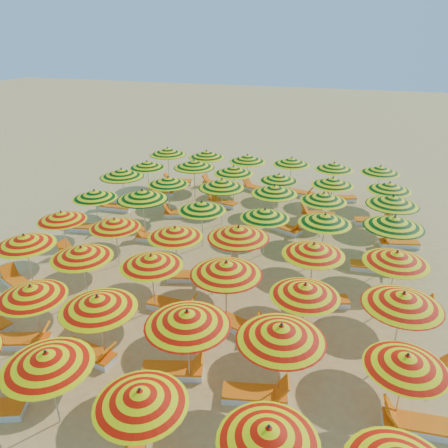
{
  "coord_description": "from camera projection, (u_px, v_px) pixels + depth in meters",
  "views": [
    {
      "loc": [
        4.84,
        -15.04,
        8.92
      ],
      "look_at": [
        0.0,
        0.5,
        1.6
      ],
      "focal_mm": 35.0,
      "sensor_mm": 36.0,
      "label": 1
    }
  ],
  "objects": [
    {
      "name": "ground",
      "position": [
        220.0,
        264.0,
        18.06
      ],
      "size": [
        120.0,
        120.0,
        0.0
      ],
      "primitive_type": "plane",
      "color": "#D4B65E",
      "rests_on": "ground"
    },
    {
      "name": "umbrella_2",
      "position": [
        47.0,
        359.0,
        10.01
      ],
      "size": [
        2.74,
        2.74,
        2.24
      ],
      "color": "silver",
      "rests_on": "ground"
    },
    {
      "name": "umbrella_3",
      "position": [
        140.0,
        397.0,
        9.09
      ],
      "size": [
        2.14,
        2.14,
        2.15
      ],
      "color": "silver",
      "rests_on": "ground"
    },
    {
      "name": "umbrella_4",
      "position": [
        268.0,
        435.0,
        8.26
      ],
      "size": [
        2.13,
        2.13,
        2.14
      ],
      "color": "silver",
      "rests_on": "ground"
    },
    {
      "name": "umbrella_7",
      "position": [
        31.0,
        292.0,
        12.73
      ],
      "size": [
        2.04,
        2.04,
        2.15
      ],
      "color": "silver",
      "rests_on": "ground"
    },
    {
      "name": "umbrella_8",
      "position": [
        98.0,
        303.0,
        11.98
      ],
      "size": [
        2.36,
        2.36,
        2.3
      ],
      "color": "silver",
      "rests_on": "ground"
    },
    {
      "name": "umbrella_9",
      "position": [
        187.0,
        318.0,
        11.2
      ],
      "size": [
        2.79,
        2.79,
        2.4
      ],
      "color": "silver",
      "rests_on": "ground"
    },
    {
      "name": "umbrella_10",
      "position": [
        281.0,
        333.0,
        10.7
      ],
      "size": [
        2.91,
        2.91,
        2.38
      ],
      "color": "silver",
      "rests_on": "ground"
    },
    {
      "name": "umbrella_11",
      "position": [
        407.0,
        362.0,
        10.15
      ],
      "size": [
        2.58,
        2.58,
        2.08
      ],
      "color": "silver",
      "rests_on": "ground"
    },
    {
      "name": "umbrella_12",
      "position": [
        24.0,
        240.0,
        15.58
      ],
      "size": [
        2.17,
        2.17,
        2.27
      ],
      "color": "silver",
      "rests_on": "ground"
    },
    {
      "name": "umbrella_13",
      "position": [
        81.0,
        252.0,
        14.79
      ],
      "size": [
        2.54,
        2.54,
        2.24
      ],
      "color": "silver",
      "rests_on": "ground"
    },
    {
      "name": "umbrella_14",
      "position": [
        151.0,
        261.0,
        14.32
      ],
      "size": [
        2.1,
        2.1,
        2.22
      ],
      "color": "silver",
      "rests_on": "ground"
    },
    {
      "name": "umbrella_15",
      "position": [
        226.0,
        268.0,
        13.52
      ],
      "size": [
        2.89,
        2.89,
        2.41
      ],
      "color": "silver",
      "rests_on": "ground"
    },
    {
      "name": "umbrella_16",
      "position": [
        305.0,
        290.0,
        12.73
      ],
      "size": [
        2.68,
        2.68,
        2.2
      ],
      "color": "silver",
      "rests_on": "ground"
    },
    {
      "name": "umbrella_17",
      "position": [
        403.0,
        300.0,
        12.03
      ],
      "size": [
        2.75,
        2.75,
        2.36
      ],
      "color": "silver",
      "rests_on": "ground"
    },
    {
      "name": "umbrella_18",
      "position": [
        61.0,
        216.0,
        17.91
      ],
      "size": [
        2.48,
        2.48,
        2.12
      ],
      "color": "silver",
      "rests_on": "ground"
    },
    {
      "name": "umbrella_19",
      "position": [
        115.0,
        223.0,
        17.24
      ],
      "size": [
        2.11,
        2.11,
        2.13
      ],
      "color": "silver",
      "rests_on": "ground"
    },
    {
      "name": "umbrella_20",
      "position": [
        175.0,
        232.0,
        16.31
      ],
      "size": [
        2.68,
        2.68,
        2.22
      ],
      "color": "silver",
      "rests_on": "ground"
    },
    {
      "name": "umbrella_21",
      "position": [
        238.0,
        232.0,
        15.87
      ],
      "size": [
        2.43,
        2.43,
        2.42
      ],
      "color": "silver",
      "rests_on": "ground"
    },
    {
      "name": "umbrella_22",
      "position": [
        314.0,
        249.0,
        14.89
      ],
      "size": [
        2.77,
        2.77,
        2.3
      ],
      "color": "silver",
      "rests_on": "ground"
    },
    {
      "name": "umbrella_23",
      "position": [
        397.0,
        257.0,
        14.36
      ],
      "size": [
        2.4,
        2.4,
        2.3
      ],
      "color": "silver",
      "rests_on": "ground"
    },
    {
      "name": "umbrella_24",
      "position": [
        94.0,
        194.0,
        20.15
      ],
      "size": [
        2.69,
        2.69,
        2.17
      ],
      "color": "silver",
      "rests_on": "ground"
    },
    {
      "name": "umbrella_25",
      "position": [
        142.0,
        195.0,
        19.42
      ],
      "size": [
        2.48,
        2.48,
        2.43
      ],
      "color": "silver",
      "rests_on": "ground"
    },
    {
      "name": "umbrella_26",
      "position": [
        202.0,
        206.0,
        18.73
      ],
      "size": [
        2.12,
        2.12,
        2.2
      ],
      "color": "silver",
      "rests_on": "ground"
    },
    {
      "name": "umbrella_27",
      "position": [
        265.0,
        213.0,
        18.04
      ],
      "size": [
        2.43,
        2.43,
        2.18
      ],
      "color": "silver",
      "rests_on": "ground"
    },
    {
      "name": "umbrella_28",
      "position": [
        325.0,
        219.0,
        17.39
      ],
      "size": [
        2.48,
        2.48,
        2.25
      ],
      "color": "silver",
      "rests_on": "ground"
    },
    {
      "name": "umbrella_29",
      "position": [
        394.0,
        222.0,
        16.7
      ],
      "size": [
        2.79,
        2.79,
        2.43
      ],
      "color": "silver",
      "rests_on": "ground"
    },
    {
      "name": "umbrella_30",
      "position": [
        122.0,
        173.0,
        22.45
      ],
      "size": [
        2.99,
        2.99,
        2.4
      ],
      "color": "silver",
      "rests_on": "ground"
    },
    {
      "name": "umbrella_31",
      "position": [
        168.0,
        181.0,
        21.89
      ],
      "size": [
        2.58,
        2.58,
        2.18
      ],
      "color": "silver",
      "rests_on": "ground"
    },
    {
      "name": "umbrella_32",
      "position": [
        222.0,
        184.0,
        20.9
      ],
      "size": [
        2.51,
        2.51,
        2.4
      ],
      "color": "silver",
      "rests_on": "ground"
    },
    {
      "name": "umbrella_33",
      "position": [
        274.0,
        190.0,
        20.31
      ],
      "size": [
        2.61,
        2.61,
        2.33
      ],
      "color": "silver",
      "rests_on": "ground"
    },
    {
      "name": "umbrella_34",
      "position": [
        324.0,
        197.0,
        19.66
      ],
      "size": [
        2.33,
        2.33,
        2.24
      ],
      "color": "silver",
      "rests_on": "ground"
    },
    {
      "name": "umbrella_35",
      "position": [
        393.0,
        200.0,
        18.86
      ],
      "size": [
        2.95,
        2.95,
        2.4
      ],
      "color": "silver",
      "rests_on": "ground"
    },
    {
      "name": "umbrella_36",
      "position": [
        147.0,
        164.0,
        24.69
      ],
      "size": [
        2.39,
        2.39,
        2.12
      ],
      "color": "silver",
      "rests_on": "ground"
    },
    {
      "name": "umbrella_37",
      "position": [
        194.0,
        164.0,
        23.94
      ],
      "size": [
        2.99,
        2.99,
        2.4
      ],
      "color": "silver",
      "rests_on": "ground"
    },
    {
      "name": "umbrella_38",
      "position": [
        234.0,
        170.0,
        23.26
      ],
      "size": [
        2.4,
        2.4,
        2.28
      ],
      "color": "silver",
      "rests_on": "ground"
    },
    {
      "name": "umbrella_39",
      "position": [
        279.0,
        177.0,
        22.68
      ],
      "size": [
        2.5,
        2.5,
        2.08
      ],
      "color": "silver",
      "rests_on": "ground"
    },
    {
      "name": "umbrella_40",
      "position": [
        333.0,
        181.0,
        21.71
      ],
      "size": [
        2.12,
        2.12,
        2.22
      ],
      "color": "silver",
      "rests_on": "ground"
    },
    {
      "name": "umbrella_41",
      "position": [
        389.0,
        186.0,
        20.97
      ],
      "size": [
        2.23,
        2.23,
        2.23
      ],
      "color": "silver",
      "rests_on": "ground"
    },
    {
      "name": "umbrella_42",
      "position": [
        168.0,
        151.0,
        26.51
      ],
      "size": [
        2.73,
        2.73,
        2.36
      ],
      "color": "silver",
      "rests_on": "ground"
    },
    {
      "name": "umbrella_43",
      "position": [
        207.0,
        154.0,
        26.08
      ],
      "size": [
        2.85,
        2.85,
        2.31
      ],
      "color": "silver",
      "rests_on": "ground"
    },
    {
      "name": "umbrella_44",
      "position": [
        247.0,
        158.0,
        25.3
      ],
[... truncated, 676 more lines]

